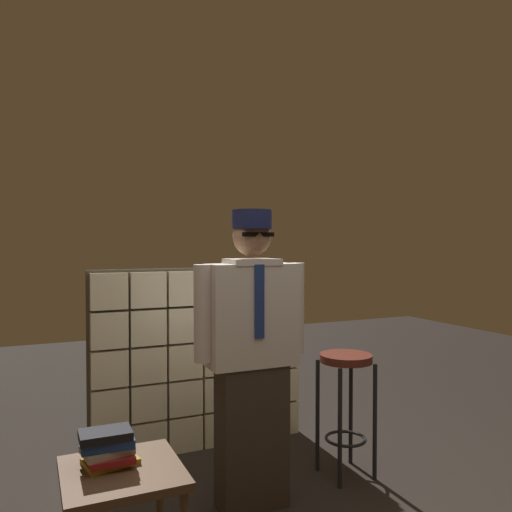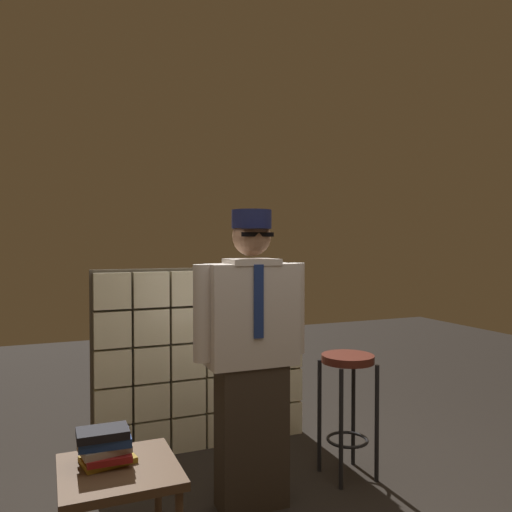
# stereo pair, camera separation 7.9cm
# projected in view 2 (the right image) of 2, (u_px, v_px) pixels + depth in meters

# --- Properties ---
(glass_block_wall) EXTENTS (1.62, 0.10, 1.35)m
(glass_block_wall) POSITION_uv_depth(u_px,v_px,m) (205.00, 359.00, 3.73)
(glass_block_wall) COLOR beige
(glass_block_wall) RESTS_ON ground
(standing_person) EXTENTS (0.68, 0.28, 1.70)m
(standing_person) POSITION_uv_depth(u_px,v_px,m) (251.00, 353.00, 2.87)
(standing_person) COLOR #382D23
(standing_person) RESTS_ON ground
(bar_stool) EXTENTS (0.34, 0.34, 0.79)m
(bar_stool) POSITION_uv_depth(u_px,v_px,m) (348.00, 386.00, 3.25)
(bar_stool) COLOR #592319
(bar_stool) RESTS_ON ground
(side_table) EXTENTS (0.52, 0.52, 0.51)m
(side_table) POSITION_uv_depth(u_px,v_px,m) (119.00, 482.00, 2.25)
(side_table) COLOR #513823
(side_table) RESTS_ON ground
(book_stack) EXTENTS (0.27, 0.21, 0.16)m
(book_stack) POSITION_uv_depth(u_px,v_px,m) (105.00, 446.00, 2.29)
(book_stack) COLOR olive
(book_stack) RESTS_ON side_table
(coffee_mug) EXTENTS (0.13, 0.08, 0.09)m
(coffee_mug) POSITION_uv_depth(u_px,v_px,m) (98.00, 454.00, 2.28)
(coffee_mug) COLOR black
(coffee_mug) RESTS_ON side_table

